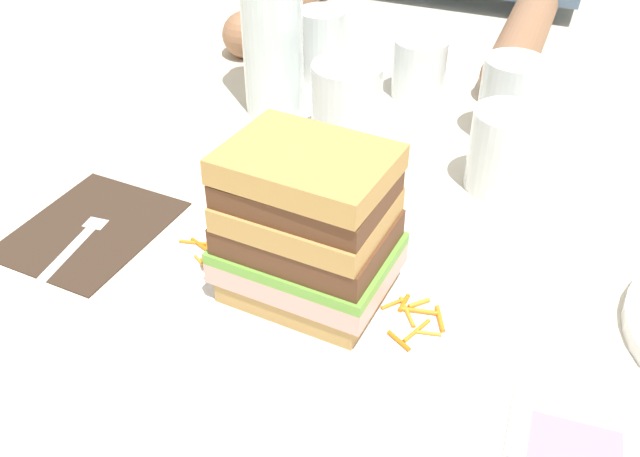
{
  "coord_description": "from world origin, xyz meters",
  "views": [
    {
      "loc": [
        0.17,
        -0.42,
        0.4
      ],
      "look_at": [
        -0.0,
        0.0,
        0.05
      ],
      "focal_mm": 39.28,
      "sensor_mm": 36.0,
      "label": 1
    }
  ],
  "objects_px": {
    "main_plate": "(306,295)",
    "fork": "(77,240)",
    "knife": "(530,356)",
    "empty_tumbler_2": "(419,68)",
    "empty_tumbler_3": "(322,44)",
    "napkin_dark": "(91,228)",
    "juice_glass": "(504,153)",
    "empty_tumbler_0": "(509,99)",
    "empty_tumbler_1": "(347,103)",
    "sandwich": "(305,227)"
  },
  "relations": [
    {
      "from": "main_plate",
      "to": "empty_tumbler_3",
      "type": "relative_size",
      "value": 3.22
    },
    {
      "from": "fork",
      "to": "empty_tumbler_0",
      "type": "distance_m",
      "value": 0.47
    },
    {
      "from": "sandwich",
      "to": "fork",
      "type": "distance_m",
      "value": 0.23
    },
    {
      "from": "main_plate",
      "to": "empty_tumbler_2",
      "type": "distance_m",
      "value": 0.4
    },
    {
      "from": "empty_tumbler_1",
      "to": "napkin_dark",
      "type": "bearing_deg",
      "value": -123.6
    },
    {
      "from": "empty_tumbler_2",
      "to": "empty_tumbler_0",
      "type": "bearing_deg",
      "value": -28.52
    },
    {
      "from": "juice_glass",
      "to": "empty_tumbler_3",
      "type": "xyz_separation_m",
      "value": [
        -0.26,
        0.17,
        0.01
      ]
    },
    {
      "from": "napkin_dark",
      "to": "empty_tumbler_2",
      "type": "height_order",
      "value": "empty_tumbler_2"
    },
    {
      "from": "fork",
      "to": "empty_tumbler_2",
      "type": "relative_size",
      "value": 2.31
    },
    {
      "from": "empty_tumbler_2",
      "to": "empty_tumbler_3",
      "type": "bearing_deg",
      "value": 178.36
    },
    {
      "from": "empty_tumbler_0",
      "to": "empty_tumbler_3",
      "type": "bearing_deg",
      "value": 164.63
    },
    {
      "from": "knife",
      "to": "juice_glass",
      "type": "height_order",
      "value": "juice_glass"
    },
    {
      "from": "knife",
      "to": "empty_tumbler_0",
      "type": "distance_m",
      "value": 0.34
    },
    {
      "from": "fork",
      "to": "empty_tumbler_0",
      "type": "height_order",
      "value": "empty_tumbler_0"
    },
    {
      "from": "fork",
      "to": "napkin_dark",
      "type": "bearing_deg",
      "value": 94.21
    },
    {
      "from": "main_plate",
      "to": "sandwich",
      "type": "bearing_deg",
      "value": 139.2
    },
    {
      "from": "sandwich",
      "to": "empty_tumbler_0",
      "type": "relative_size",
      "value": 1.5
    },
    {
      "from": "napkin_dark",
      "to": "empty_tumbler_1",
      "type": "xyz_separation_m",
      "value": [
        0.16,
        0.25,
        0.04
      ]
    },
    {
      "from": "sandwich",
      "to": "empty_tumbler_0",
      "type": "bearing_deg",
      "value": 73.04
    },
    {
      "from": "main_plate",
      "to": "knife",
      "type": "bearing_deg",
      "value": 2.06
    },
    {
      "from": "empty_tumbler_1",
      "to": "empty_tumbler_3",
      "type": "xyz_separation_m",
      "value": [
        -0.08,
        0.14,
        -0.0
      ]
    },
    {
      "from": "empty_tumbler_1",
      "to": "empty_tumbler_2",
      "type": "bearing_deg",
      "value": 71.97
    },
    {
      "from": "knife",
      "to": "empty_tumbler_3",
      "type": "bearing_deg",
      "value": 129.58
    },
    {
      "from": "fork",
      "to": "empty_tumbler_1",
      "type": "height_order",
      "value": "empty_tumbler_1"
    },
    {
      "from": "napkin_dark",
      "to": "knife",
      "type": "distance_m",
      "value": 0.4
    },
    {
      "from": "napkin_dark",
      "to": "empty_tumbler_3",
      "type": "xyz_separation_m",
      "value": [
        0.08,
        0.39,
        0.04
      ]
    },
    {
      "from": "juice_glass",
      "to": "empty_tumbler_1",
      "type": "height_order",
      "value": "empty_tumbler_1"
    },
    {
      "from": "fork",
      "to": "knife",
      "type": "distance_m",
      "value": 0.4
    },
    {
      "from": "napkin_dark",
      "to": "juice_glass",
      "type": "xyz_separation_m",
      "value": [
        0.34,
        0.22,
        0.04
      ]
    },
    {
      "from": "knife",
      "to": "empty_tumbler_2",
      "type": "distance_m",
      "value": 0.44
    },
    {
      "from": "napkin_dark",
      "to": "empty_tumbler_3",
      "type": "relative_size",
      "value": 1.69
    },
    {
      "from": "knife",
      "to": "juice_glass",
      "type": "relative_size",
      "value": 2.39
    },
    {
      "from": "main_plate",
      "to": "fork",
      "type": "distance_m",
      "value": 0.22
    },
    {
      "from": "empty_tumbler_0",
      "to": "empty_tumbler_2",
      "type": "distance_m",
      "value": 0.14
    },
    {
      "from": "main_plate",
      "to": "fork",
      "type": "xyz_separation_m",
      "value": [
        -0.22,
        -0.01,
        -0.0
      ]
    },
    {
      "from": "sandwich",
      "to": "empty_tumbler_1",
      "type": "bearing_deg",
      "value": 103.23
    },
    {
      "from": "sandwich",
      "to": "fork",
      "type": "height_order",
      "value": "sandwich"
    },
    {
      "from": "knife",
      "to": "empty_tumbler_1",
      "type": "relative_size",
      "value": 2.25
    },
    {
      "from": "fork",
      "to": "juice_glass",
      "type": "bearing_deg",
      "value": 35.12
    },
    {
      "from": "main_plate",
      "to": "napkin_dark",
      "type": "xyz_separation_m",
      "value": [
        -0.22,
        0.01,
        -0.01
      ]
    },
    {
      "from": "sandwich",
      "to": "napkin_dark",
      "type": "relative_size",
      "value": 0.92
    },
    {
      "from": "sandwich",
      "to": "napkin_dark",
      "type": "xyz_separation_m",
      "value": [
        -0.22,
        0.01,
        -0.08
      ]
    },
    {
      "from": "fork",
      "to": "juice_glass",
      "type": "relative_size",
      "value": 1.99
    },
    {
      "from": "knife",
      "to": "juice_glass",
      "type": "xyz_separation_m",
      "value": [
        -0.07,
        0.22,
        0.04
      ]
    },
    {
      "from": "main_plate",
      "to": "fork",
      "type": "bearing_deg",
      "value": -178.12
    },
    {
      "from": "empty_tumbler_0",
      "to": "empty_tumbler_2",
      "type": "bearing_deg",
      "value": 151.48
    },
    {
      "from": "empty_tumbler_1",
      "to": "knife",
      "type": "bearing_deg",
      "value": -46.5
    },
    {
      "from": "main_plate",
      "to": "empty_tumbler_2",
      "type": "xyz_separation_m",
      "value": [
        -0.02,
        0.4,
        0.03
      ]
    },
    {
      "from": "empty_tumbler_0",
      "to": "empty_tumbler_2",
      "type": "height_order",
      "value": "empty_tumbler_0"
    },
    {
      "from": "empty_tumbler_1",
      "to": "empty_tumbler_2",
      "type": "xyz_separation_m",
      "value": [
        0.04,
        0.14,
        -0.01
      ]
    }
  ]
}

